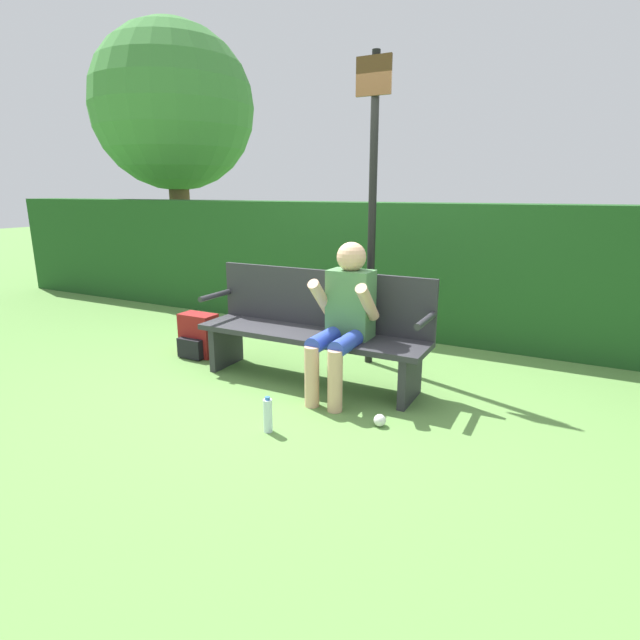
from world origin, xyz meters
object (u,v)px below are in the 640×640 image
person_seated (345,313)px  signpost (372,198)px  backpack (198,336)px  tree (174,109)px  park_bench (314,326)px  water_bottle (268,415)px

person_seated → signpost: 1.15m
backpack → tree: tree is taller
park_bench → person_seated: 0.42m
park_bench → tree: 5.75m
water_bottle → park_bench: bearing=100.7°
park_bench → signpost: (0.25, 0.62, 1.04)m
park_bench → backpack: park_bench is taller
park_bench → water_bottle: (0.19, -1.00, -0.35)m
park_bench → tree: bearing=144.1°
tree → backpack: bearing=-45.9°
person_seated → signpost: bearing=97.3°
water_bottle → signpost: (0.06, 1.62, 1.39)m
water_bottle → signpost: signpost is taller
signpost → person_seated: bearing=-82.7°
park_bench → signpost: signpost is taller
tree → park_bench: bearing=-35.9°
person_seated → tree: 6.01m
backpack → water_bottle: (1.49, -1.03, -0.08)m
person_seated → backpack: bearing=174.1°
person_seated → water_bottle: 1.02m
park_bench → backpack: bearing=178.8°
water_bottle → person_seated: bearing=79.5°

